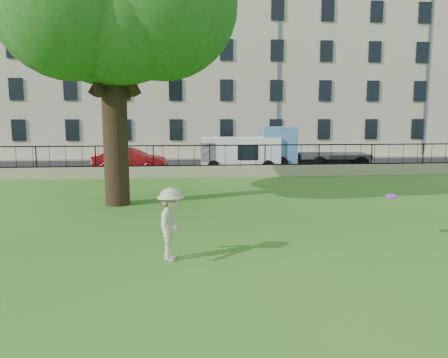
{
  "coord_description": "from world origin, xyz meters",
  "views": [
    {
      "loc": [
        -1.41,
        -11.27,
        3.29
      ],
      "look_at": [
        -0.03,
        3.5,
        1.12
      ],
      "focal_mm": 35.0,
      "sensor_mm": 36.0,
      "label": 1
    }
  ],
  "objects": [
    {
      "name": "sidewalk",
      "position": [
        0.0,
        21.9,
        0.06
      ],
      "size": [
        60.0,
        1.4,
        0.12
      ],
      "primitive_type": "cube",
      "color": "gray",
      "rests_on": "ground"
    },
    {
      "name": "man",
      "position": [
        -1.72,
        -1.54,
        0.84
      ],
      "size": [
        0.82,
        1.18,
        1.68
      ],
      "primitive_type": "imported",
      "rotation": [
        0.0,
        0.0,
        1.38
      ],
      "color": "beige",
      "rests_on": "ground"
    },
    {
      "name": "frisbee",
      "position": [
        4.0,
        -0.48,
        1.19
      ],
      "size": [
        0.28,
        0.27,
        0.12
      ],
      "primitive_type": "cylinder",
      "rotation": [
        0.21,
        -0.14,
        -0.01
      ],
      "color": "purple"
    },
    {
      "name": "blue_truck",
      "position": [
        6.5,
        14.68,
        1.3
      ],
      "size": [
        6.41,
        2.89,
        2.6
      ],
      "primitive_type": "cube",
      "rotation": [
        0.0,
        0.0,
        -0.11
      ],
      "color": "#5181BF",
      "rests_on": "street"
    },
    {
      "name": "red_sedan",
      "position": [
        -4.5,
        14.4,
        0.7
      ],
      "size": [
        4.38,
        2.01,
        1.39
      ],
      "primitive_type": "imported",
      "rotation": [
        0.0,
        0.0,
        1.44
      ],
      "color": "maroon",
      "rests_on": "street"
    },
    {
      "name": "ground",
      "position": [
        0.0,
        0.0,
        0.0
      ],
      "size": [
        120.0,
        120.0,
        0.0
      ],
      "primitive_type": "plane",
      "color": "#216117",
      "rests_on": "ground"
    },
    {
      "name": "street",
      "position": [
        0.0,
        16.7,
        0.01
      ],
      "size": [
        60.0,
        9.0,
        0.01
      ],
      "primitive_type": "cube",
      "color": "black",
      "rests_on": "ground"
    },
    {
      "name": "iron_railing",
      "position": [
        0.0,
        12.0,
        1.15
      ],
      "size": [
        50.0,
        0.05,
        1.13
      ],
      "color": "black",
      "rests_on": "retaining_wall"
    },
    {
      "name": "retaining_wall",
      "position": [
        0.0,
        12.0,
        0.3
      ],
      "size": [
        50.0,
        0.4,
        0.6
      ],
      "primitive_type": "cube",
      "color": "gray",
      "rests_on": "ground"
    },
    {
      "name": "white_van",
      "position": [
        2.0,
        14.77,
        0.99
      ],
      "size": [
        4.81,
        2.17,
        1.97
      ],
      "primitive_type": "cube",
      "rotation": [
        0.0,
        0.0,
        -0.07
      ],
      "color": "white",
      "rests_on": "street"
    },
    {
      "name": "building_row",
      "position": [
        0.0,
        27.57,
        6.92
      ],
      "size": [
        56.4,
        10.4,
        13.8
      ],
      "color": "#BEB597",
      "rests_on": "ground"
    }
  ]
}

